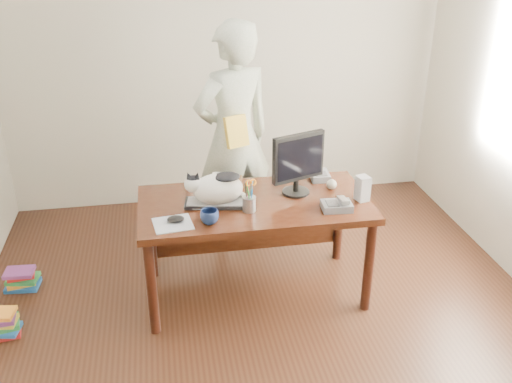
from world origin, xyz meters
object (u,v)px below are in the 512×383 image
at_px(speaker, 363,188).
at_px(person, 234,138).
at_px(cat, 216,188).
at_px(mouse, 176,219).
at_px(book_pile_b, 22,279).
at_px(monitor, 298,161).
at_px(baseball, 332,184).
at_px(pen_cup, 249,202).
at_px(coffee_mug, 209,217).
at_px(calculator, 320,175).
at_px(book_pile_a, 1,324).
at_px(book_stack, 224,182).
at_px(keyboard, 218,203).
at_px(desk, 253,215).
at_px(phone, 337,205).

height_order(speaker, person, person).
relative_size(cat, mouse, 3.79).
bearing_deg(mouse, book_pile_b, 147.00).
xyz_separation_m(monitor, book_pile_b, (-2.04, 0.28, -0.93)).
distance_m(baseball, person, 0.93).
distance_m(monitor, speaker, 0.48).
height_order(pen_cup, speaker, pen_cup).
bearing_deg(coffee_mug, calculator, 31.87).
distance_m(pen_cup, book_pile_a, 1.84).
bearing_deg(person, book_stack, 52.65).
xyz_separation_m(keyboard, book_pile_a, (-1.50, -0.20, -0.68)).
xyz_separation_m(keyboard, book_stack, (0.08, 0.28, 0.03)).
xyz_separation_m(cat, book_pile_a, (-1.48, -0.20, -0.79)).
bearing_deg(keyboard, calculator, 30.22).
bearing_deg(desk, book_pile_b, 171.03).
height_order(mouse, book_pile_a, mouse).
xyz_separation_m(baseball, book_pile_b, (-2.30, 0.25, -0.71)).
bearing_deg(book_stack, keyboard, -88.82).
bearing_deg(mouse, person, 54.98).
height_order(book_stack, person, person).
height_order(desk, book_pile_b, desk).
distance_m(cat, pen_cup, 0.25).
relative_size(monitor, calculator, 2.36).
bearing_deg(baseball, calculator, 100.68).
height_order(calculator, book_pile_b, calculator).
distance_m(book_stack, book_pile_b, 1.70).
relative_size(book_pile_a, book_pile_b, 1.05).
height_order(desk, book_stack, book_stack).
height_order(baseball, calculator, baseball).
distance_m(desk, book_pile_b, 1.82).
bearing_deg(calculator, book_pile_b, -177.27).
bearing_deg(desk, calculator, 21.45).
bearing_deg(baseball, desk, -177.68).
bearing_deg(keyboard, monitor, 17.18).
xyz_separation_m(desk, cat, (-0.27, -0.08, 0.28)).
bearing_deg(monitor, coffee_mug, -173.52).
height_order(keyboard, baseball, baseball).
bearing_deg(cat, book_pile_b, 176.17).
bearing_deg(baseball, book_stack, 167.25).
distance_m(book_stack, person, 0.54).
height_order(desk, mouse, mouse).
relative_size(desk, speaker, 9.02).
distance_m(monitor, coffee_mug, 0.76).
xyz_separation_m(monitor, speaker, (0.42, -0.17, -0.16)).
relative_size(cat, book_pile_b, 1.74).
relative_size(speaker, calculator, 0.93).
distance_m(pen_cup, phone, 0.59).
bearing_deg(baseball, book_pile_b, 173.85).
bearing_deg(pen_cup, book_pile_b, 163.98).
relative_size(calculator, person, 0.10).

